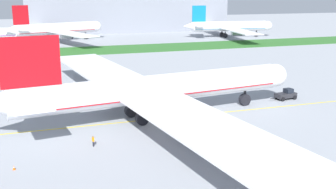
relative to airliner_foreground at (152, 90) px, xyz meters
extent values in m
plane|color=#9399A0|center=(0.57, -3.08, -5.39)|extent=(600.00, 600.00, 0.00)
cube|color=yellow|center=(0.57, -0.50, -5.39)|extent=(280.00, 0.36, 0.01)
cube|color=#2D6628|center=(0.57, 92.29, -5.34)|extent=(320.00, 24.00, 0.10)
cylinder|color=white|center=(1.03, 0.14, 0.15)|extent=(51.45, 11.79, 4.92)
cube|color=#B20C14|center=(1.03, 0.14, -0.72)|extent=(49.36, 11.13, 0.59)
sphere|color=white|center=(27.76, 3.78, 0.15)|extent=(4.68, 4.68, 4.68)
cube|color=#B20C14|center=(-20.30, -2.76, 6.55)|extent=(9.21, 1.73, 7.88)
cube|color=white|center=(-21.98, 1.97, 0.88)|extent=(6.65, 8.56, 0.34)
cube|color=white|center=(-20.65, -7.78, 0.88)|extent=(6.65, 8.56, 0.34)
cube|color=white|center=(-4.95, 25.08, -0.47)|extent=(17.39, 47.22, 0.39)
cube|color=white|center=(1.94, -25.50, -0.47)|extent=(17.39, 47.22, 0.39)
cylinder|color=#B7BABF|center=(-2.03, 15.01, -1.96)|extent=(5.00, 3.31, 2.71)
cylinder|color=black|center=(0.29, 15.32, -1.96)|extent=(0.79, 2.87, 2.84)
cylinder|color=#B7BABF|center=(2.06, -15.01, -1.96)|extent=(5.00, 3.31, 2.71)
cylinder|color=black|center=(4.38, -14.69, -1.96)|extent=(0.79, 2.87, 2.84)
cylinder|color=black|center=(20.33, 2.77, -3.27)|extent=(0.51, 0.51, 1.91)
cylinder|color=black|center=(20.33, 2.77, -4.22)|extent=(2.46, 1.36, 2.34)
cylinder|color=black|center=(-3.38, 2.15, -3.27)|extent=(0.51, 0.51, 1.91)
cylinder|color=black|center=(-3.38, 2.15, -4.22)|extent=(2.46, 1.36, 2.34)
cylinder|color=black|center=(-2.68, -2.97, -3.27)|extent=(0.51, 0.51, 1.91)
cylinder|color=black|center=(-2.68, -2.97, -4.22)|extent=(2.46, 1.36, 2.34)
cube|color=black|center=(27.03, 3.68, 0.76)|extent=(2.21, 3.89, 0.89)
sphere|color=black|center=(-18.59, -0.10, 0.59)|extent=(0.34, 0.34, 0.34)
sphere|color=black|center=(-15.08, 0.38, 0.59)|extent=(0.34, 0.34, 0.34)
sphere|color=black|center=(-11.57, 0.86, 0.59)|extent=(0.34, 0.34, 0.34)
sphere|color=black|center=(-8.07, 1.34, 0.59)|extent=(0.34, 0.34, 0.34)
sphere|color=black|center=(-4.56, 1.81, 0.59)|extent=(0.34, 0.34, 0.34)
sphere|color=black|center=(-1.05, 2.29, 0.59)|extent=(0.34, 0.34, 0.34)
sphere|color=black|center=(2.46, 2.77, 0.59)|extent=(0.34, 0.34, 0.34)
sphere|color=black|center=(5.97, 3.25, 0.59)|extent=(0.34, 0.34, 0.34)
sphere|color=black|center=(9.48, 3.72, 0.59)|extent=(0.34, 0.34, 0.34)
sphere|color=black|center=(12.99, 4.20, 0.59)|extent=(0.34, 0.34, 0.34)
sphere|color=black|center=(16.49, 4.68, 0.59)|extent=(0.34, 0.34, 0.34)
sphere|color=black|center=(20.00, 5.16, 0.59)|extent=(0.34, 0.34, 0.34)
cube|color=#26262B|center=(30.93, 4.21, -4.47)|extent=(4.83, 2.71, 0.94)
cube|color=black|center=(31.61, 4.30, -3.55)|extent=(1.85, 1.81, 0.90)
cylinder|color=black|center=(27.77, 3.78, -4.79)|extent=(1.80, 0.36, 0.12)
cylinder|color=black|center=(29.49, 2.95, -4.94)|extent=(0.94, 0.47, 0.90)
cylinder|color=black|center=(29.20, 5.04, -4.94)|extent=(0.94, 0.47, 0.90)
cylinder|color=black|center=(32.67, 3.38, -4.94)|extent=(0.94, 0.47, 0.90)
cylinder|color=black|center=(32.38, 5.47, -4.94)|extent=(0.94, 0.47, 0.90)
cylinder|color=black|center=(-12.31, -10.55, -4.97)|extent=(0.12, 0.12, 0.83)
cylinder|color=orange|center=(-12.33, -10.40, -4.29)|extent=(0.10, 0.10, 0.53)
cylinder|color=black|center=(-12.27, -10.74, -4.97)|extent=(0.12, 0.12, 0.83)
cylinder|color=orange|center=(-12.25, -10.88, -4.29)|extent=(0.10, 0.10, 0.53)
cube|color=orange|center=(-12.29, -10.64, -4.26)|extent=(0.31, 0.47, 0.59)
sphere|color=#8C6647|center=(-12.29, -10.64, -3.84)|extent=(0.23, 0.23, 0.23)
cylinder|color=black|center=(11.39, -8.95, -4.96)|extent=(0.12, 0.12, 0.85)
cylinder|color=#BFE519|center=(11.50, -8.85, -4.26)|extent=(0.10, 0.10, 0.55)
cylinder|color=black|center=(11.24, -9.09, -4.96)|extent=(0.12, 0.12, 0.85)
cylinder|color=#BFE519|center=(11.13, -9.19, -4.26)|extent=(0.10, 0.10, 0.55)
cube|color=#BFE519|center=(11.31, -9.02, -4.23)|extent=(0.50, 0.49, 0.61)
sphere|color=#8C6647|center=(11.31, -9.02, -3.80)|extent=(0.23, 0.23, 0.23)
cube|color=#F2590C|center=(-23.33, -15.74, -5.38)|extent=(0.36, 0.36, 0.03)
cone|color=#F2590C|center=(-23.33, -15.74, -5.09)|extent=(0.28, 0.28, 0.55)
cylinder|color=white|center=(-23.33, -15.74, -5.06)|extent=(0.17, 0.17, 0.06)
cube|color=black|center=(-25.05, 43.23, -3.79)|extent=(4.56, 2.98, 2.31)
cube|color=black|center=(-27.66, 42.58, -3.95)|extent=(2.05, 2.29, 1.99)
cylinder|color=black|center=(-27.41, 41.60, -4.94)|extent=(0.95, 0.51, 0.90)
cylinder|color=black|center=(-27.90, 43.57, -4.94)|extent=(0.95, 0.51, 0.90)
cylinder|color=black|center=(-23.79, 42.49, -4.94)|extent=(0.95, 0.51, 0.90)
cylinder|color=black|center=(-24.28, 44.47, -4.94)|extent=(0.95, 0.51, 0.90)
sphere|color=white|center=(-22.56, 122.77, -0.58)|extent=(4.06, 4.06, 4.06)
cylinder|color=black|center=(-27.44, 124.18, -3.55)|extent=(0.45, 0.45, 1.66)
cylinder|color=black|center=(-27.44, 124.18, -4.38)|extent=(2.21, 1.44, 2.03)
cylinder|color=white|center=(-7.37, 127.92, 0.35)|extent=(37.20, 17.18, 5.10)
cube|color=#B20C14|center=(-7.37, 127.92, -0.54)|extent=(35.65, 16.30, 0.61)
sphere|color=white|center=(11.72, 134.57, 0.35)|extent=(4.85, 4.85, 4.85)
cone|color=white|center=(-27.30, 120.99, 0.73)|extent=(6.73, 5.94, 4.34)
cube|color=#B20C14|center=(-22.29, 122.73, 6.98)|extent=(6.56, 2.71, 8.16)
cube|color=white|center=(-24.68, 127.30, 1.11)|extent=(6.59, 9.07, 0.36)
cube|color=white|center=(-21.32, 117.66, 1.11)|extent=(6.59, 9.07, 0.36)
cube|color=white|center=(-15.55, 145.70, -0.29)|extent=(18.94, 34.69, 0.41)
cube|color=white|center=(-2.74, 108.91, -0.29)|extent=(18.94, 34.69, 0.41)
cylinder|color=#B7BABF|center=(-11.98, 138.88, -1.83)|extent=(5.50, 4.24, 2.81)
cylinder|color=black|center=(-9.69, 139.67, -1.83)|extent=(1.37, 2.92, 2.95)
cylinder|color=#B7BABF|center=(-4.18, 116.48, -1.83)|extent=(5.50, 4.24, 2.81)
cylinder|color=black|center=(-1.89, 117.27, -1.83)|extent=(1.37, 2.92, 2.95)
cylinder|color=black|center=(6.13, 132.62, -3.19)|extent=(0.53, 0.53, 1.98)
cylinder|color=black|center=(6.13, 132.62, -4.18)|extent=(2.65, 1.83, 2.42)
cylinder|color=black|center=(-11.09, 129.46, -3.19)|extent=(0.53, 0.53, 1.98)
cylinder|color=black|center=(-11.09, 129.46, -4.18)|extent=(2.65, 1.83, 2.42)
cylinder|color=black|center=(-9.33, 124.40, -3.19)|extent=(0.53, 0.53, 1.98)
cylinder|color=black|center=(-9.33, 124.40, -4.18)|extent=(2.65, 1.83, 2.42)
cylinder|color=white|center=(75.02, 118.53, 0.03)|extent=(37.87, 9.52, 4.82)
cube|color=#0C6B9E|center=(75.02, 118.53, -0.81)|extent=(36.33, 8.95, 0.58)
sphere|color=white|center=(94.97, 116.00, 0.03)|extent=(4.58, 4.58, 4.58)
cone|color=white|center=(54.24, 121.18, 0.40)|extent=(5.78, 4.74, 4.10)
cube|color=#0C6B9E|center=(59.37, 120.52, 6.30)|extent=(6.77, 1.33, 7.72)
cube|color=white|center=(59.23, 125.40, 0.76)|extent=(5.07, 8.18, 0.34)
cube|color=white|center=(58.02, 115.83, 0.76)|extent=(5.07, 8.18, 0.34)
cube|color=white|center=(75.60, 137.93, -0.57)|extent=(12.46, 34.58, 0.39)
cube|color=white|center=(70.72, 99.61, -0.57)|extent=(12.46, 34.58, 0.39)
cylinder|color=#B7BABF|center=(75.75, 130.24, -2.03)|extent=(4.88, 3.21, 2.65)
cylinder|color=black|center=(78.03, 129.95, -2.03)|extent=(0.75, 2.81, 2.78)
cylinder|color=#B7BABF|center=(72.80, 107.01, -2.03)|extent=(4.88, 3.21, 2.65)
cylinder|color=black|center=(75.07, 106.72, -2.03)|extent=(0.75, 2.81, 2.78)
cylinder|color=black|center=(89.18, 116.73, -3.31)|extent=(0.50, 0.50, 1.87)
cylinder|color=black|center=(89.18, 116.73, -4.25)|extent=(2.40, 1.31, 2.29)
cylinder|color=black|center=(72.36, 121.42, -3.31)|extent=(0.50, 0.50, 1.87)
cylinder|color=black|center=(72.36, 121.42, -4.25)|extent=(2.40, 1.31, 2.29)
cylinder|color=black|center=(71.72, 116.40, -3.31)|extent=(0.50, 0.50, 1.87)
cylinder|color=black|center=(71.72, 116.40, -4.25)|extent=(2.40, 1.31, 2.29)
cube|color=gray|center=(35.00, 163.43, 3.61)|extent=(111.80, 20.00, 18.00)
camera|label=1|loc=(-20.42, -69.81, 17.20)|focal=44.78mm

